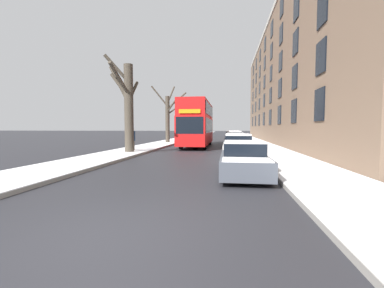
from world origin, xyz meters
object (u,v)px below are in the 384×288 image
(parked_car_0, at_px, (244,160))
(parked_car_3, at_px, (234,139))
(bare_tree_left_2, at_px, (186,121))
(bare_tree_left_1, at_px, (168,116))
(pedestrian_left_sidewalk, at_px, (133,139))
(double_decker_bus, at_px, (197,122))
(parked_car_4, at_px, (233,137))
(bare_tree_left_0, at_px, (127,104))
(parked_car_2, at_px, (235,142))
(parked_car_1, at_px, (238,147))

(parked_car_0, distance_m, parked_car_3, 17.18)
(bare_tree_left_2, height_order, parked_car_0, bare_tree_left_2)
(bare_tree_left_1, distance_m, pedestrian_left_sidewalk, 11.44)
(double_decker_bus, xyz_separation_m, pedestrian_left_sidewalk, (-4.25, -6.24, -1.42))
(bare_tree_left_1, height_order, parked_car_4, bare_tree_left_1)
(bare_tree_left_0, height_order, parked_car_0, bare_tree_left_0)
(parked_car_0, height_order, parked_car_2, parked_car_2)
(double_decker_bus, distance_m, parked_car_4, 9.22)
(parked_car_3, relative_size, parked_car_4, 0.98)
(bare_tree_left_2, height_order, double_decker_bus, bare_tree_left_2)
(bare_tree_left_1, distance_m, parked_car_0, 21.59)
(double_decker_bus, bearing_deg, bare_tree_left_2, 102.60)
(bare_tree_left_2, distance_m, double_decker_bus, 19.01)
(bare_tree_left_1, bearing_deg, pedestrian_left_sidewalk, -90.81)
(bare_tree_left_2, xyz_separation_m, parked_car_1, (7.76, -27.67, -2.32))
(parked_car_0, relative_size, pedestrian_left_sidewalk, 2.40)
(parked_car_2, relative_size, pedestrian_left_sidewalk, 2.23)
(bare_tree_left_2, relative_size, double_decker_bus, 0.56)
(double_decker_bus, height_order, parked_car_0, double_decker_bus)
(parked_car_0, relative_size, parked_car_1, 0.97)
(bare_tree_left_1, distance_m, bare_tree_left_2, 13.58)
(parked_car_1, distance_m, pedestrian_left_sidewalk, 8.38)
(parked_car_1, height_order, parked_car_3, parked_car_3)
(double_decker_bus, bearing_deg, bare_tree_left_1, 129.50)
(parked_car_3, distance_m, pedestrian_left_sidewalk, 11.50)
(bare_tree_left_0, xyz_separation_m, parked_car_3, (7.66, 9.81, -2.82))
(bare_tree_left_1, xyz_separation_m, pedestrian_left_sidewalk, (-0.16, -11.20, -2.31))
(bare_tree_left_2, distance_m, parked_car_3, 18.27)
(parked_car_1, bearing_deg, parked_car_0, -90.00)
(parked_car_1, bearing_deg, pedestrian_left_sidewalk, 159.81)
(bare_tree_left_0, relative_size, parked_car_1, 1.50)
(parked_car_3, bearing_deg, parked_car_0, -90.00)
(parked_car_1, xyz_separation_m, parked_car_4, (0.00, 17.44, 0.01))
(bare_tree_left_0, relative_size, parked_car_0, 1.54)
(bare_tree_left_0, height_order, parked_car_2, bare_tree_left_0)
(bare_tree_left_2, xyz_separation_m, parked_car_4, (7.76, -10.23, -2.31))
(bare_tree_left_1, relative_size, parked_car_0, 1.59)
(parked_car_1, distance_m, parked_car_4, 17.44)
(bare_tree_left_2, relative_size, parked_car_0, 1.27)
(bare_tree_left_1, relative_size, parked_car_3, 1.60)
(bare_tree_left_1, height_order, parked_car_3, bare_tree_left_1)
(parked_car_0, relative_size, parked_car_4, 0.98)
(double_decker_bus, distance_m, parked_car_2, 4.99)
(parked_car_0, bearing_deg, parked_car_2, 90.00)
(parked_car_2, xyz_separation_m, pedestrian_left_sidewalk, (-7.86, -3.29, 0.36))
(bare_tree_left_1, relative_size, parked_car_1, 1.55)
(double_decker_bus, relative_size, pedestrian_left_sidewalk, 5.46)
(bare_tree_left_0, relative_size, parked_car_2, 1.66)
(double_decker_bus, relative_size, parked_car_1, 2.21)
(pedestrian_left_sidewalk, bearing_deg, bare_tree_left_0, 133.76)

